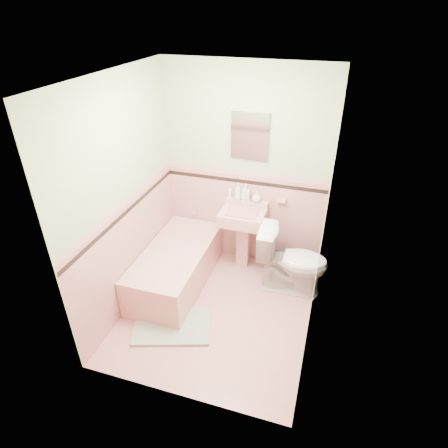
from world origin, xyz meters
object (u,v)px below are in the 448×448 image
(sink, at_px, (242,240))
(bucket, at_px, (273,262))
(bathtub, at_px, (176,267))
(soap_bottle_mid, at_px, (246,192))
(toilet, at_px, (292,261))
(soap_bottle_right, at_px, (257,197))
(shoe, at_px, (173,317))
(soap_bottle_left, at_px, (238,191))
(medicine_cabinet, at_px, (250,136))

(sink, height_order, bucket, sink)
(bathtub, relative_size, soap_bottle_mid, 7.04)
(sink, height_order, toilet, sink)
(sink, bearing_deg, bucket, 10.63)
(bathtub, xyz_separation_m, soap_bottle_right, (0.80, 0.71, 0.74))
(shoe, bearing_deg, soap_bottle_left, 90.48)
(sink, distance_m, medicine_cabinet, 1.30)
(sink, relative_size, toilet, 1.02)
(soap_bottle_left, xyz_separation_m, toilet, (0.78, -0.41, -0.59))
(soap_bottle_right, distance_m, bucket, 0.90)
(medicine_cabinet, bearing_deg, toilet, -33.44)
(soap_bottle_right, relative_size, toilet, 0.17)
(medicine_cabinet, relative_size, soap_bottle_right, 3.93)
(bathtub, height_order, soap_bottle_right, soap_bottle_right)
(bathtub, bearing_deg, shoe, -70.81)
(soap_bottle_mid, bearing_deg, shoe, -108.11)
(shoe, bearing_deg, sink, 83.36)
(sink, relative_size, shoe, 5.12)
(soap_bottle_right, bearing_deg, toilet, -36.82)
(toilet, bearing_deg, shoe, 128.53)
(soap_bottle_left, bearing_deg, bucket, -11.52)
(medicine_cabinet, xyz_separation_m, soap_bottle_mid, (-0.02, -0.03, -0.70))
(soap_bottle_mid, xyz_separation_m, bucket, (0.42, -0.10, -0.89))
(soap_bottle_mid, bearing_deg, toilet, -30.87)
(bucket, bearing_deg, sink, -169.37)
(medicine_cabinet, height_order, toilet, medicine_cabinet)
(sink, bearing_deg, bathtub, -142.07)
(toilet, relative_size, bucket, 3.65)
(bathtub, relative_size, bucket, 6.70)
(bathtub, distance_m, medicine_cabinet, 1.78)
(bucket, height_order, shoe, bucket)
(toilet, xyz_separation_m, bucket, (-0.26, 0.30, -0.30))
(medicine_cabinet, height_order, soap_bottle_mid, medicine_cabinet)
(toilet, bearing_deg, medicine_cabinet, 55.35)
(bathtub, height_order, toilet, toilet)
(medicine_cabinet, xyz_separation_m, shoe, (-0.46, -1.37, -1.64))
(soap_bottle_left, height_order, shoe, soap_bottle_left)
(sink, height_order, medicine_cabinet, medicine_cabinet)
(soap_bottle_mid, xyz_separation_m, soap_bottle_right, (0.14, 0.00, -0.04))
(bucket, bearing_deg, soap_bottle_mid, 165.98)
(bathtub, xyz_separation_m, toilet, (1.35, 0.30, 0.18))
(bathtub, height_order, sink, sink)
(soap_bottle_right, distance_m, toilet, 0.88)
(bathtub, distance_m, soap_bottle_left, 1.20)
(sink, distance_m, shoe, 1.30)
(soap_bottle_right, xyz_separation_m, bucket, (0.28, -0.10, -0.85))
(sink, xyz_separation_m, soap_bottle_left, (-0.11, 0.18, 0.58))
(sink, bearing_deg, medicine_cabinet, 90.00)
(toilet, distance_m, bucket, 0.50)
(soap_bottle_right, distance_m, shoe, 1.72)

